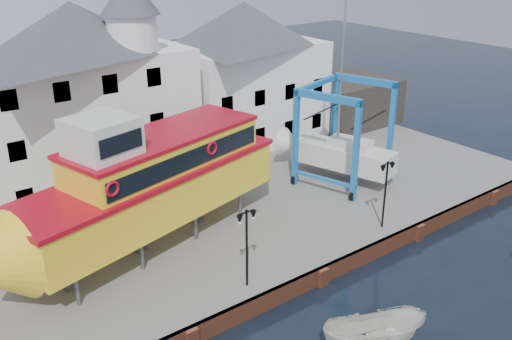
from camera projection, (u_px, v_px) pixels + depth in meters
ground at (321, 285)px, 30.04m from camera, size 140.00×140.00×0.00m
hardstanding at (208, 204)px, 37.91m from camera, size 44.00×22.00×1.00m
quay_wall at (321, 276)px, 29.92m from camera, size 44.00×0.47×1.00m
building_white_main at (82, 92)px, 37.95m from camera, size 14.00×8.30×14.00m
building_white_right at (245, 73)px, 46.46m from camera, size 12.00×8.00×11.20m
shed_dark at (346, 100)px, 51.99m from camera, size 8.00×7.00×4.00m
lamp_post_left at (247, 229)px, 27.07m from camera, size 1.12×0.32×4.20m
lamp_post_right at (387, 178)px, 32.67m from camera, size 1.12×0.32×4.20m
tour_boat at (135, 187)px, 29.95m from camera, size 18.96×8.79×8.03m
travel_lift at (333, 148)px, 40.03m from camera, size 7.22×8.94×13.10m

